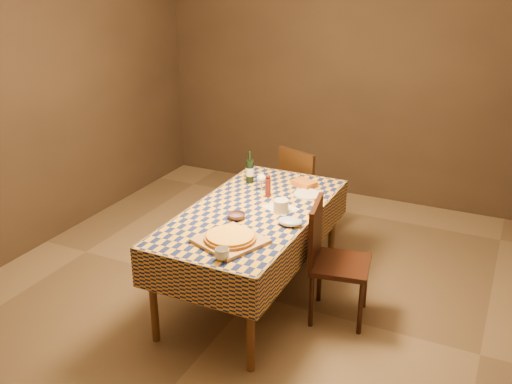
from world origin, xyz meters
TOP-DOWN VIEW (x-y plane):
  - room at (0.00, 0.00)m, footprint 5.00×5.10m
  - dining_table at (0.00, 0.00)m, footprint 0.94×1.84m
  - cutting_board at (0.10, -0.56)m, footprint 0.52×0.52m
  - pizza at (0.10, -0.56)m, footprint 0.36×0.36m
  - pepper_mill at (-0.01, 0.29)m, footprint 0.05×0.05m
  - bowl at (-0.04, -0.20)m, footprint 0.15×0.15m
  - wine_glass at (-0.10, 0.37)m, footprint 0.08×0.08m
  - wine_bottle at (-0.28, 0.52)m, footprint 0.09×0.09m
  - deli_tub at (0.21, 0.06)m, footprint 0.14×0.14m
  - takeout_container at (0.17, 0.63)m, footprint 0.23×0.20m
  - white_plate at (0.27, 0.46)m, footprint 0.29×0.29m
  - tumbler at (0.16, -0.79)m, footprint 0.11×0.11m
  - flour_patch at (0.18, 0.12)m, footprint 0.30×0.27m
  - flour_bag at (0.36, -0.13)m, footprint 0.20×0.16m
  - chair_far at (-0.02, 1.16)m, footprint 0.54×0.55m
  - chair_right at (0.63, 0.01)m, footprint 0.49×0.49m

SIDE VIEW (x-z plane):
  - chair_far at x=-0.02m, z-range 0.06..0.99m
  - chair_right at x=0.63m, z-range 0.06..0.99m
  - dining_table at x=0.00m, z-range 0.31..1.08m
  - flour_patch at x=0.18m, z-range 0.77..0.77m
  - white_plate at x=0.27m, z-range 0.77..0.78m
  - cutting_board at x=0.10m, z-range 0.77..0.80m
  - bowl at x=-0.04m, z-range 0.77..0.81m
  - takeout_container at x=0.17m, z-range 0.77..0.82m
  - flour_bag at x=0.36m, z-range 0.77..0.82m
  - tumbler at x=0.16m, z-range 0.77..0.85m
  - pizza at x=0.10m, z-range 0.79..0.83m
  - deli_tub at x=0.21m, z-range 0.77..0.87m
  - pepper_mill at x=-0.01m, z-range 0.76..0.96m
  - wine_bottle at x=-0.28m, z-range 0.73..1.02m
  - wine_glass at x=-0.10m, z-range 0.80..0.96m
  - room at x=0.00m, z-range 0.00..2.70m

